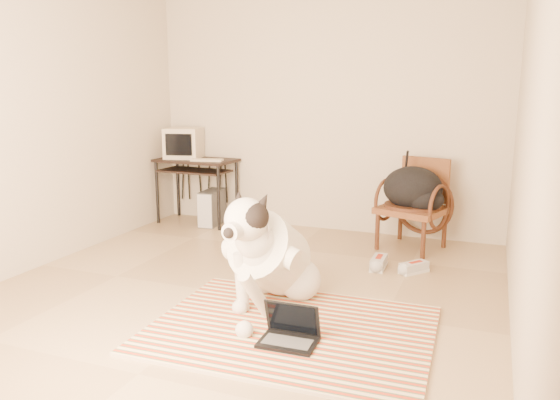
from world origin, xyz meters
The scene contains 15 objects.
floor centered at (0.00, 0.00, 0.00)m, with size 4.50×4.50×0.00m, color tan.
wall_back centered at (0.00, 2.25, 1.35)m, with size 4.50×4.50×0.00m, color beige.
wall_left centered at (-2.00, 0.00, 1.35)m, with size 4.50×4.50×0.00m, color beige.
wall_right centered at (2.00, 0.00, 1.35)m, with size 4.50×4.50×0.00m, color beige.
rug centered at (0.62, -0.47, 0.01)m, with size 1.90×1.47×0.02m.
dog centered at (0.32, -0.10, 0.38)m, with size 0.63×1.33×0.96m.
laptop centered at (0.68, -0.66, 0.08)m, with size 0.37×0.27×0.25m.
computer_desk centered at (-1.48, 1.95, 0.67)m, with size 0.95×0.56×0.78m.
crt_monitor centered at (-1.66, 1.99, 0.96)m, with size 0.48×0.47×0.36m.
desk_keyboard centered at (-1.27, 1.84, 0.79)m, with size 0.37×0.13×0.02m, color beige.
pc_tower centered at (-1.27, 1.93, 0.21)m, with size 0.23×0.46×0.41m.
rattan_chair centered at (1.10, 1.84, 0.46)m, with size 0.75×0.74×0.91m.
backpack centered at (1.11, 1.75, 0.62)m, with size 0.61×0.48×0.43m.
sneaker_left centered at (0.91, 1.05, 0.05)m, with size 0.13×0.30×0.11m.
sneaker_right centered at (1.23, 1.04, 0.04)m, with size 0.26×0.29×0.10m.
Camera 1 is at (1.80, -3.68, 1.61)m, focal length 35.00 mm.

